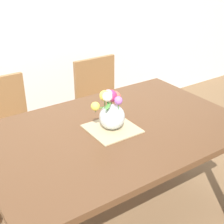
{
  "coord_description": "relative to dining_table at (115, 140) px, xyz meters",
  "views": [
    {
      "loc": [
        -0.99,
        -1.43,
        1.76
      ],
      "look_at": [
        -0.02,
        0.0,
        0.89
      ],
      "focal_mm": 51.14,
      "sensor_mm": 36.0,
      "label": 1
    }
  ],
  "objects": [
    {
      "name": "ground_plane",
      "position": [
        0.0,
        0.0,
        -0.68
      ],
      "size": [
        12.0,
        12.0,
        0.0
      ],
      "primitive_type": "plane",
      "color": "brown"
    },
    {
      "name": "chair_left",
      "position": [
        -0.45,
        0.87,
        -0.16
      ],
      "size": [
        0.42,
        0.42,
        0.9
      ],
      "rotation": [
        0.0,
        0.0,
        3.14
      ],
      "color": "olive",
      "rests_on": "ground_plane"
    },
    {
      "name": "dining_table",
      "position": [
        0.0,
        0.0,
        0.0
      ],
      "size": [
        1.62,
        1.06,
        0.77
      ],
      "color": "brown",
      "rests_on": "ground_plane"
    },
    {
      "name": "placemat",
      "position": [
        -0.02,
        0.0,
        0.09
      ],
      "size": [
        0.29,
        0.29,
        0.01
      ],
      "primitive_type": "cube",
      "color": "tan",
      "rests_on": "dining_table"
    },
    {
      "name": "chair_right",
      "position": [
        0.45,
        0.87,
        -0.16
      ],
      "size": [
        0.42,
        0.42,
        0.9
      ],
      "rotation": [
        0.0,
        0.0,
        3.14
      ],
      "color": "olive",
      "rests_on": "ground_plane"
    },
    {
      "name": "flower_vase",
      "position": [
        -0.02,
        0.01,
        0.21
      ],
      "size": [
        0.23,
        0.17,
        0.26
      ],
      "color": "silver",
      "rests_on": "placemat"
    }
  ]
}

